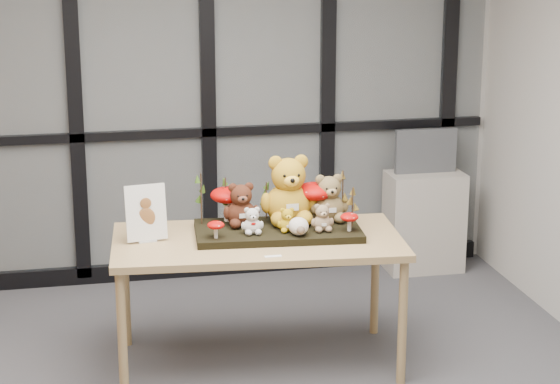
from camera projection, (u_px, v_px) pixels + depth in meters
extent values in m
plane|color=#B6B3AC|center=(142.00, 83.00, 6.88)|extent=(5.00, 0.00, 5.00)
cube|color=#2D383F|center=(142.00, 84.00, 6.86)|extent=(4.90, 0.02, 2.70)
cube|color=black|center=(149.00, 271.00, 7.21)|extent=(4.90, 0.06, 0.12)
cube|color=black|center=(144.00, 135.00, 6.95)|extent=(4.90, 0.06, 0.06)
cube|color=black|center=(74.00, 86.00, 6.77)|extent=(0.10, 0.06, 2.70)
cube|color=black|center=(208.00, 82.00, 6.95)|extent=(0.10, 0.06, 2.70)
cube|color=black|center=(328.00, 78.00, 7.11)|extent=(0.10, 0.06, 2.70)
cube|color=black|center=(449.00, 74.00, 7.29)|extent=(0.10, 0.06, 2.70)
cube|color=#A08357|center=(258.00, 242.00, 5.67)|extent=(1.68, 0.94, 0.04)
cylinder|color=#A08357|center=(122.00, 336.00, 5.34)|extent=(0.05, 0.05, 0.72)
cylinder|color=#A08357|center=(125.00, 289.00, 6.02)|extent=(0.05, 0.05, 0.72)
cylinder|color=#A08357|center=(402.00, 322.00, 5.52)|extent=(0.05, 0.05, 0.72)
cylinder|color=#A08357|center=(375.00, 278.00, 6.20)|extent=(0.05, 0.05, 0.72)
cube|color=black|center=(278.00, 231.00, 5.73)|extent=(0.96, 0.54, 0.04)
cube|color=silver|center=(147.00, 241.00, 5.61)|extent=(0.11, 0.07, 0.01)
cube|color=white|center=(146.00, 213.00, 5.57)|extent=(0.23, 0.08, 0.31)
ellipsoid|color=brown|center=(146.00, 217.00, 5.57)|extent=(0.10, 0.01, 0.11)
ellipsoid|color=brown|center=(146.00, 203.00, 5.55)|extent=(0.06, 0.01, 0.06)
cube|color=white|center=(273.00, 256.00, 5.36)|extent=(0.09, 0.03, 0.00)
cube|color=#B1A99E|center=(424.00, 222.00, 7.33)|extent=(0.54, 0.32, 0.72)
cube|color=#4E5156|center=(426.00, 151.00, 7.21)|extent=(0.45, 0.05, 0.32)
cube|color=black|center=(427.00, 151.00, 7.19)|extent=(0.40, 0.00, 0.26)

